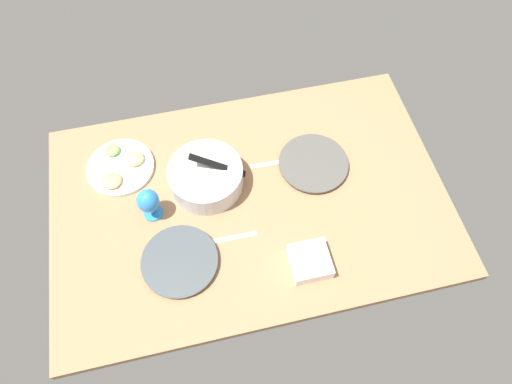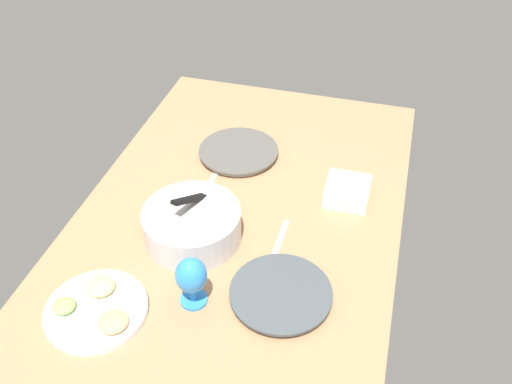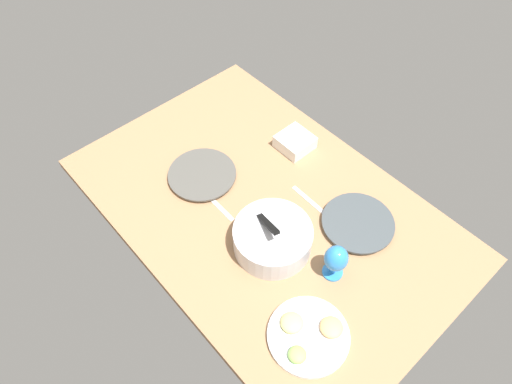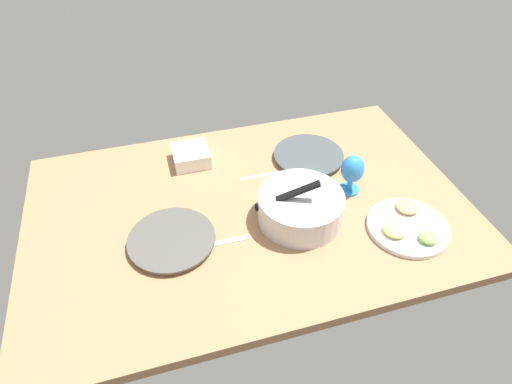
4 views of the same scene
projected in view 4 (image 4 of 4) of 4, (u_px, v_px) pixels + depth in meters
ground_plane at (249, 211)px, 160.57cm from camera, size 160.00×104.00×4.00cm
dinner_plate_left at (308, 156)px, 180.10cm from camera, size 29.00×29.00×2.51cm
dinner_plate_right at (172, 240)px, 145.41cm from camera, size 29.52×29.52×2.36cm
mixing_bowl at (300, 206)px, 150.99cm from camera, size 31.16×30.12×18.34cm
fruit_platter at (408, 226)px, 150.02cm from camera, size 28.15×28.15×4.50cm
hurricane_glass_blue at (352, 171)px, 159.50cm from camera, size 8.70×8.70×16.03cm
square_bowl_white at (191, 155)px, 177.11cm from camera, size 14.46×14.46×6.20cm
fork_by_left_plate at (262, 175)px, 172.31cm from camera, size 18.02×2.06×0.60cm
fork_by_right_plate at (225, 241)px, 146.21cm from camera, size 18.03×2.13×0.60cm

